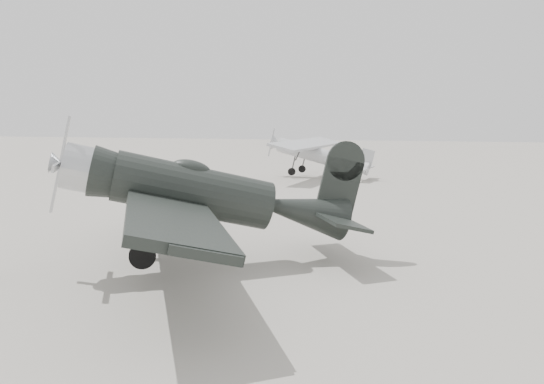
# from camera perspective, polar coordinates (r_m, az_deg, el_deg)

# --- Properties ---
(ground) EXTENTS (160.00, 160.00, 0.00)m
(ground) POSITION_cam_1_polar(r_m,az_deg,el_deg) (19.20, -4.18, -5.38)
(ground) COLOR gray
(ground) RESTS_ON ground
(lowwing_monoplane) EXTENTS (9.92, 12.16, 4.11)m
(lowwing_monoplane) POSITION_cam_1_polar(r_m,az_deg,el_deg) (15.86, -6.92, -0.31)
(lowwing_monoplane) COLOR black
(lowwing_monoplane) RESTS_ON ground
(highwing_monoplane) EXTENTS (7.86, 11.02, 3.11)m
(highwing_monoplane) POSITION_cam_1_polar(r_m,az_deg,el_deg) (38.65, 4.70, 4.41)
(highwing_monoplane) COLOR #9FA1A4
(highwing_monoplane) RESTS_ON ground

